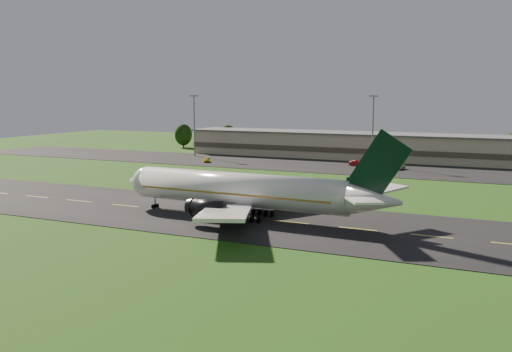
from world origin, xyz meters
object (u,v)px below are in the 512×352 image
at_px(light_mast_centre, 373,122).
at_px(service_vehicle_b, 357,163).
at_px(service_vehicle_c, 398,167).
at_px(service_vehicle_a, 207,160).
at_px(terminal, 389,147).
at_px(light_mast_west, 194,118).
at_px(airliner, 244,191).

xyz_separation_m(light_mast_centre, service_vehicle_b, (-3.63, -3.24, -11.89)).
height_order(light_mast_centre, service_vehicle_c, light_mast_centre).
bearing_deg(service_vehicle_a, terminal, 3.43).
height_order(terminal, light_mast_west, light_mast_west).
relative_size(airliner, service_vehicle_b, 11.29).
bearing_deg(airliner, service_vehicle_b, 92.60).
relative_size(light_mast_centre, service_vehicle_b, 4.48).
bearing_deg(service_vehicle_a, service_vehicle_b, -14.53).
bearing_deg(light_mast_west, terminal, 14.76).
distance_m(light_mast_centre, service_vehicle_a, 50.85).
xyz_separation_m(airliner, light_mast_west, (-57.66, 80.02, 8.08)).
distance_m(service_vehicle_b, service_vehicle_c, 12.97).
bearing_deg(service_vehicle_a, light_mast_centre, -11.87).
distance_m(light_mast_west, service_vehicle_b, 57.70).
relative_size(light_mast_west, service_vehicle_a, 4.68).
bearing_deg(light_mast_centre, terminal, 85.05).
bearing_deg(service_vehicle_b, light_mast_centre, -57.38).
distance_m(airliner, terminal, 96.28).
bearing_deg(terminal, service_vehicle_c, -72.03).
bearing_deg(light_mast_west, service_vehicle_a, -47.92).
relative_size(light_mast_west, light_mast_centre, 1.00).
height_order(terminal, service_vehicle_c, terminal).
distance_m(light_mast_centre, service_vehicle_c, 16.30).
bearing_deg(terminal, airliner, -92.23).
bearing_deg(light_mast_west, airliner, -54.23).
bearing_deg(service_vehicle_c, light_mast_west, -173.12).
xyz_separation_m(airliner, service_vehicle_c, (11.19, 73.24, -3.81)).
bearing_deg(airliner, light_mast_centre, 89.97).
height_order(airliner, light_mast_centre, light_mast_centre).
bearing_deg(airliner, terminal, 89.41).
bearing_deg(service_vehicle_c, service_vehicle_b, 176.67).
bearing_deg(service_vehicle_c, airliner, -86.18).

